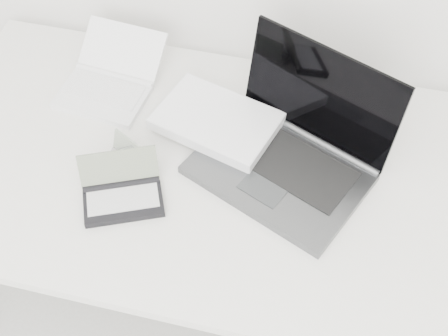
% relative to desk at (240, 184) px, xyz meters
% --- Properties ---
extents(desk, '(1.60, 0.80, 0.73)m').
position_rel_desk_xyz_m(desk, '(0.00, 0.00, 0.00)').
color(desk, white).
rests_on(desk, ground).
extents(laptop_large, '(0.61, 0.46, 0.27)m').
position_rel_desk_xyz_m(laptop_large, '(0.04, 0.08, 0.09)').
color(laptop_large, '#505255').
rests_on(laptop_large, desk).
extents(netbook_open_white, '(0.26, 0.30, 0.10)m').
position_rel_desk_xyz_m(netbook_open_white, '(-0.41, 0.20, 0.07)').
color(netbook_open_white, white).
rests_on(netbook_open_white, desk).
extents(pda_silver, '(0.12, 0.12, 0.07)m').
position_rel_desk_xyz_m(pda_silver, '(-0.29, -0.05, 0.06)').
color(pda_silver, '#B8B8BD').
rests_on(pda_silver, desk).
extents(palmtop_charcoal, '(0.22, 0.20, 0.10)m').
position_rel_desk_xyz_m(palmtop_charcoal, '(-0.25, -0.14, 0.07)').
color(palmtop_charcoal, black).
rests_on(palmtop_charcoal, desk).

